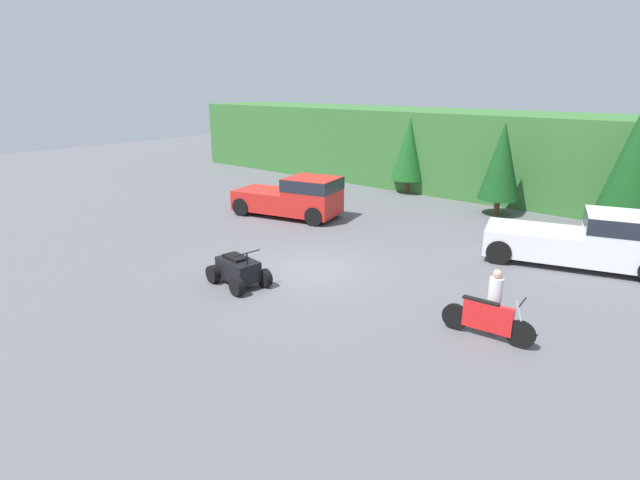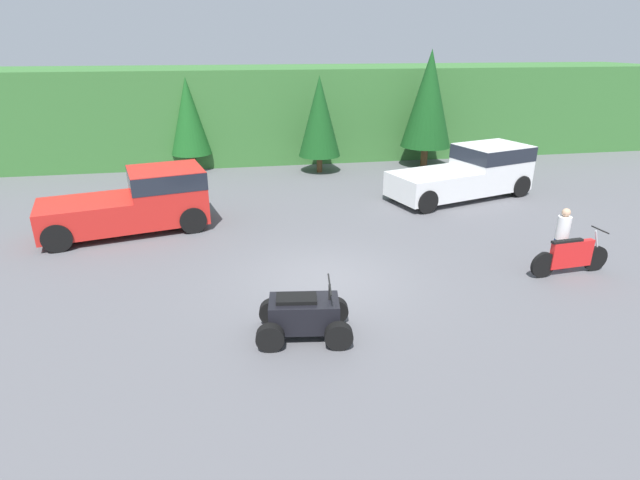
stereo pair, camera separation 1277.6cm
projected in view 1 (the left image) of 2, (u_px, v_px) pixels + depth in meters
ground_plane at (312, 270)px, 17.13m from camera, size 80.00×80.00×0.00m
hillside_backdrop at (498, 154)px, 28.09m from camera, size 44.00×6.00×4.55m
tree_left at (409, 149)px, 28.30m from camera, size 1.89×1.89×4.29m
tree_mid_left at (502, 161)px, 23.46m from camera, size 1.94×1.94×4.40m
tree_mid_right at (636, 158)px, 20.20m from camera, size 2.42×2.42×5.49m
pickup_truck_red at (296, 196)px, 23.49m from camera, size 5.42×3.22×1.97m
pickup_truck_second at (593, 238)px, 17.10m from camera, size 6.12×3.63×1.97m
dirt_bike at (487, 320)px, 12.42m from camera, size 2.34×0.60×1.20m
quad_atv at (238, 271)px, 15.73m from camera, size 2.11×1.50×1.21m
rider_person at (495, 298)px, 12.64m from camera, size 0.46×0.46×1.70m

